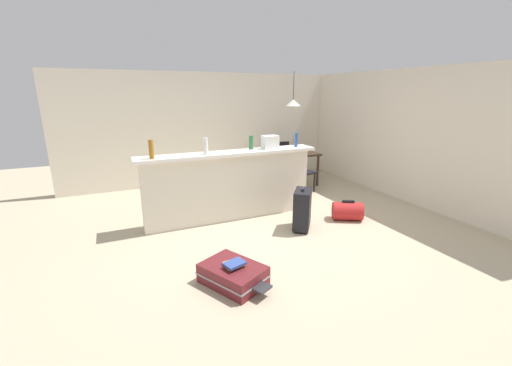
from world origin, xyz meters
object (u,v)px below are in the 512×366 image
at_px(bottle_white, 206,146).
at_px(suitcase_flat_maroon, 233,274).
at_px(bottle_blue, 296,140).
at_px(bottle_green, 251,142).
at_px(suitcase_upright_black, 302,209).
at_px(grocery_bag, 270,142).
at_px(dining_chair_near_partition, 302,167).
at_px(bottle_amber, 151,149).
at_px(book_stack, 234,264).
at_px(pendant_lamp, 293,103).
at_px(dining_table, 292,157).
at_px(dining_chair_far_side, 279,158).
at_px(duffel_bag_red, 347,211).

relative_size(bottle_white, suitcase_flat_maroon, 0.29).
relative_size(bottle_blue, suitcase_flat_maroon, 0.27).
distance_m(bottle_green, suitcase_flat_maroon, 2.46).
height_order(bottle_white, suitcase_upright_black, bottle_white).
bearing_deg(bottle_white, grocery_bag, 4.10).
distance_m(dining_chair_near_partition, suitcase_upright_black, 2.08).
height_order(bottle_green, suitcase_upright_black, bottle_green).
distance_m(bottle_blue, suitcase_flat_maroon, 2.85).
relative_size(bottle_amber, book_stack, 1.04).
relative_size(suitcase_upright_black, book_stack, 2.57).
xyz_separation_m(bottle_amber, bottle_green, (1.61, 0.16, -0.02)).
bearing_deg(suitcase_upright_black, bottle_green, 116.14).
relative_size(grocery_bag, book_stack, 1.00).
height_order(bottle_white, bottle_green, bottle_white).
bearing_deg(suitcase_flat_maroon, pendant_lamp, 51.37).
bearing_deg(suitcase_flat_maroon, dining_table, 51.14).
bearing_deg(bottle_white, bottle_green, 11.10).
bearing_deg(bottle_green, pendant_lamp, 41.53).
distance_m(pendant_lamp, suitcase_flat_maroon, 4.63).
xyz_separation_m(dining_table, book_stack, (-2.62, -3.28, -0.40)).
xyz_separation_m(grocery_bag, dining_table, (1.27, 1.44, -0.61)).
xyz_separation_m(bottle_green, book_stack, (-1.03, -1.92, -1.01)).
relative_size(dining_chair_far_side, suitcase_upright_black, 1.39).
height_order(bottle_white, dining_chair_near_partition, bottle_white).
relative_size(bottle_green, pendant_lamp, 0.29).
xyz_separation_m(bottle_white, suitcase_upright_black, (1.28, -0.77, -0.95)).
bearing_deg(book_stack, dining_chair_near_partition, 47.11).
distance_m(bottle_blue, grocery_bag, 0.50).
relative_size(dining_chair_near_partition, pendant_lamp, 1.20).
bearing_deg(bottle_white, suitcase_flat_maroon, -97.22).
distance_m(bottle_white, grocery_bag, 1.14).
relative_size(bottle_white, dining_table, 0.24).
bearing_deg(dining_table, bottle_blue, -118.13).
distance_m(bottle_green, grocery_bag, 0.32).
relative_size(bottle_amber, dining_chair_near_partition, 0.29).
distance_m(dining_chair_far_side, book_stack, 4.67).
bearing_deg(bottle_amber, bottle_green, 5.60).
bearing_deg(bottle_white, dining_table, 32.27).
height_order(dining_chair_far_side, suitcase_flat_maroon, dining_chair_far_side).
relative_size(grocery_bag, dining_chair_near_partition, 0.28).
xyz_separation_m(bottle_white, bottle_green, (0.82, 0.16, -0.02)).
relative_size(duffel_bag_red, book_stack, 2.16).
distance_m(pendant_lamp, book_stack, 4.59).
distance_m(bottle_blue, duffel_bag_red, 1.49).
bearing_deg(duffel_bag_red, dining_table, 84.17).
distance_m(bottle_green, book_stack, 2.40).
relative_size(grocery_bag, dining_table, 0.24).
relative_size(bottle_white, duffel_bag_red, 0.46).
bearing_deg(dining_chair_far_side, suitcase_flat_maroon, -124.35).
relative_size(bottle_blue, duffel_bag_red, 0.43).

